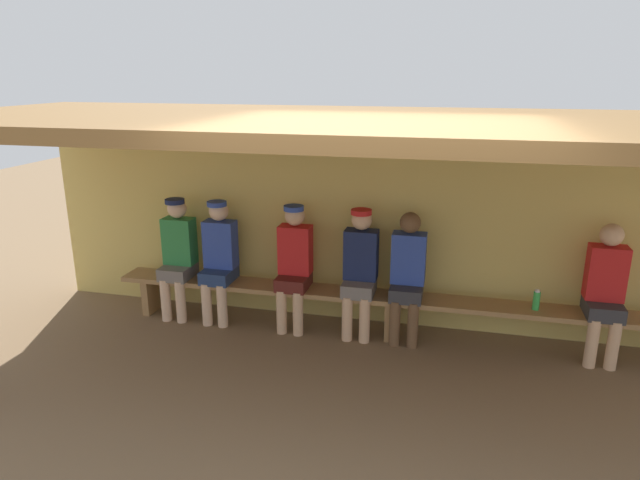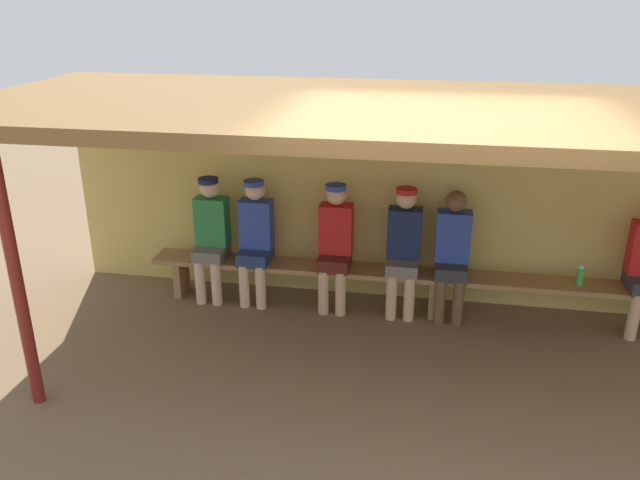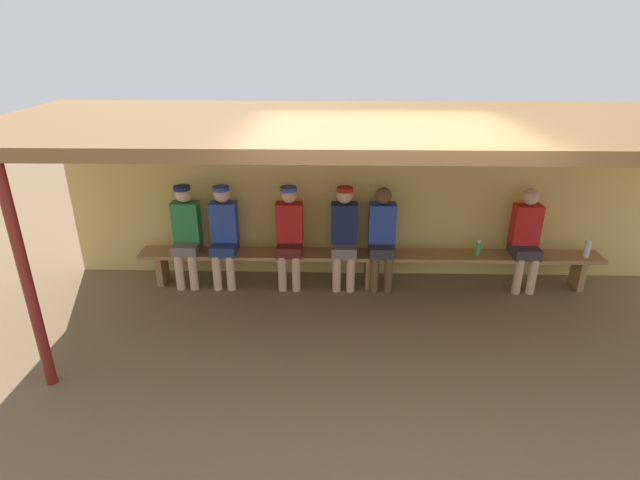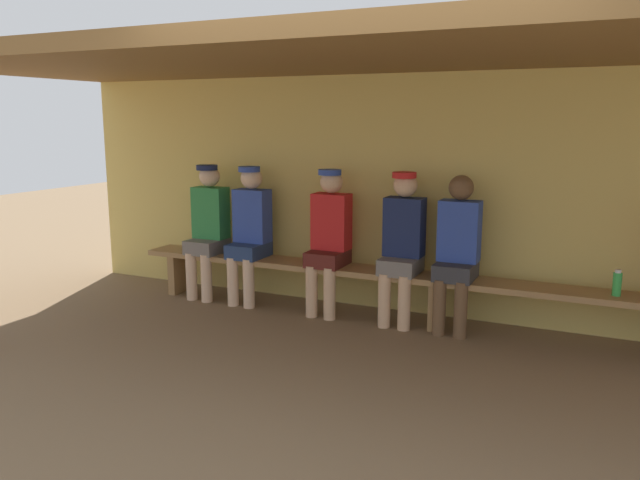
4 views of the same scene
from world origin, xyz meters
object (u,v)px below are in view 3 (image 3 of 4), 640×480
Objects in this scene: bench at (369,258)px; player_in_blue at (344,233)px; player_shirtless_tan at (289,232)px; player_in_red at (186,231)px; water_bottle_orange at (478,248)px; player_middle at (526,236)px; player_in_white at (224,231)px; player_leftmost at (382,234)px; water_bottle_blue at (587,249)px; support_post at (27,281)px.

player_in_blue reaches higher than bench.
player_in_red is (-1.34, 0.00, 0.00)m from player_shirtless_tan.
water_bottle_orange is (3.77, -0.02, -0.19)m from player_in_red.
player_in_white is at bearing 179.99° from player_middle.
player_middle is at bearing 0.00° from player_leftmost.
player_middle is at bearing 2.12° from water_bottle_orange.
bench is at bearing -178.89° from player_leftmost.
player_in_white and player_in_blue have the same top height.
bench is at bearing 179.27° from water_bottle_blue.
player_in_white is 4.66m from water_bottle_blue.
player_middle is 0.62m from water_bottle_orange.
bench is at bearing -0.11° from player_in_white.
player_leftmost is at bearing -0.06° from player_in_blue.
player_in_blue is at bearing 0.00° from player_in_white.
player_shirtless_tan is at bearing 179.80° from bench.
player_in_blue is at bearing 179.28° from water_bottle_blue.
water_bottle_orange is (1.24, -0.02, -0.17)m from player_leftmost.
player_in_blue is 3.11m from water_bottle_blue.
water_bottle_orange is 0.86× the size of water_bottle_blue.
support_post is at bearing -155.54° from water_bottle_orange.
water_bottle_blue is at bearing 19.12° from support_post.
player_in_white is 1.55m from player_in_blue.
player_shirtless_tan reaches higher than water_bottle_blue.
water_bottle_orange is at bearing -177.88° from player_middle.
bench is at bearing 33.48° from support_post.
water_bottle_orange is at bearing 24.46° from support_post.
player_middle is at bearing 22.14° from support_post.
player_shirtless_tan and player_in_blue have the same top height.
support_post reaches higher than player_in_blue.
player_shirtless_tan is 1.01× the size of player_middle.
bench is 1.09m from player_shirtless_tan.
bench is 2.78m from water_bottle_blue.
player_in_white is 1.00× the size of player_in_blue.
player_in_blue is 1.00× the size of player_in_red.
player_middle is (3.88, -0.00, -0.02)m from player_in_white.
player_shirtless_tan reaches higher than bench.
bench is at bearing -179.91° from player_middle.
player_middle is at bearing -0.01° from player_in_white.
player_in_white is at bearing 180.00° from player_in_blue.
support_post is 3.56m from player_in_blue.
player_in_white is 3.29m from water_bottle_orange.
water_bottle_blue is at bearing -0.48° from player_in_white.
player_in_blue is (1.55, 0.00, 0.00)m from player_in_white.
player_leftmost reaches higher than bench.
player_in_blue is (2.85, 2.10, -0.35)m from support_post.
support_post is at bearing -110.90° from player_in_red.
player_in_white is 0.49m from player_in_red.
player_shirtless_tan is 5.64× the size of water_bottle_blue.
support_post is at bearing -147.75° from player_leftmost.
player_middle is (1.99, 0.00, 0.34)m from bench.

